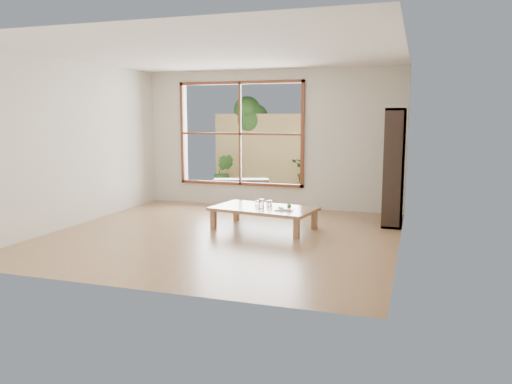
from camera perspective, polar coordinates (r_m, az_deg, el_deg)
ground at (r=7.41m, az=-3.74°, el=-4.84°), size 5.00×5.00×0.00m
low_table at (r=7.70m, az=0.92°, el=-2.06°), size 1.67×1.11×0.34m
floor_cushion at (r=9.44m, az=-3.09°, el=-1.72°), size 0.56×0.56×0.07m
bookshelf at (r=8.27m, az=15.51°, el=2.76°), size 0.30×0.83×1.85m
glass_tall at (r=7.58m, az=0.63°, el=-1.35°), size 0.08×0.08×0.15m
glass_mid at (r=7.77m, az=1.63°, el=-1.31°), size 0.07×0.07×0.09m
glass_short at (r=7.87m, az=1.42°, el=-1.24°), size 0.06×0.06×0.08m
glass_small at (r=7.83m, az=0.16°, el=-1.27°), size 0.07×0.07×0.08m
food_tray at (r=7.49m, az=3.34°, el=-1.89°), size 0.30×0.23×0.09m
deck at (r=10.90m, az=0.27°, el=-0.53°), size 2.80×2.00×0.05m
garden_bench at (r=10.78m, az=-1.68°, el=1.19°), size 1.23×0.72×0.37m
bamboo_fence at (r=11.75m, az=1.77°, el=4.54°), size 2.80×0.06×1.80m
shrub_right at (r=11.39m, az=6.46°, el=2.40°), size 1.02×0.93×0.97m
shrub_left at (r=11.67m, az=-3.73°, el=2.27°), size 0.51×0.43×0.85m
garden_tree at (r=12.22m, az=-0.90°, el=8.10°), size 1.04×0.85×2.22m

